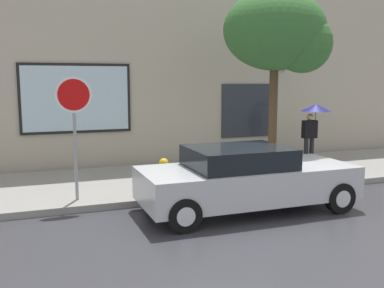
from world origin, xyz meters
name	(u,v)px	position (x,y,z in m)	size (l,w,h in m)	color
ground_plane	(244,210)	(0.00, 0.00, 0.00)	(60.00, 60.00, 0.00)	#333338
sidewalk	(194,178)	(0.00, 3.00, 0.07)	(20.00, 4.00, 0.15)	gray
building_facade	(166,56)	(-0.02, 5.50, 3.48)	(20.00, 0.67, 7.00)	#B2A893
parked_car	(246,179)	(0.03, 0.01, 0.68)	(4.51, 1.92, 1.36)	#B7BABF
fire_hydrant	(164,174)	(-1.24, 1.72, 0.52)	(0.30, 0.44, 0.76)	yellow
pedestrian_with_umbrella	(314,117)	(4.16, 3.47, 1.59)	(0.92, 0.92, 1.84)	black
street_tree	(281,34)	(2.06, 2.10, 3.92)	(2.76, 2.35, 4.89)	#4C3823
stop_sign	(74,114)	(-3.27, 1.52, 2.03)	(0.76, 0.10, 2.66)	gray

